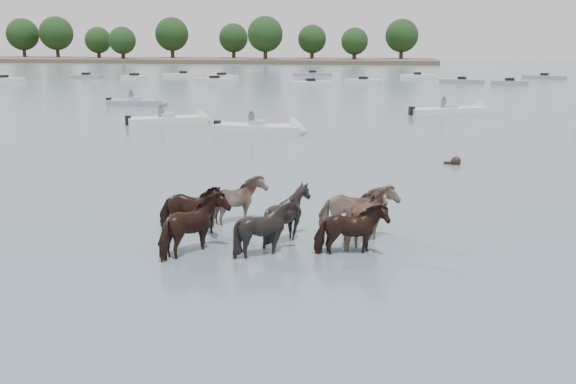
# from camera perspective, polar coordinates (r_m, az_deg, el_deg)

# --- Properties ---
(ground) EXTENTS (400.00, 400.00, 0.00)m
(ground) POSITION_cam_1_polar(r_m,az_deg,el_deg) (15.52, 4.96, -5.84)
(ground) COLOR #4B5B6C
(ground) RESTS_ON ground
(shoreline) EXTENTS (160.00, 30.00, 1.00)m
(shoreline) POSITION_cam_1_polar(r_m,az_deg,el_deg) (179.41, -13.75, 11.48)
(shoreline) COLOR #4C4233
(shoreline) RESTS_ON ground
(pony_herd) EXTENTS (6.55, 4.57, 1.64)m
(pony_herd) POSITION_cam_1_polar(r_m,az_deg,el_deg) (16.42, -0.85, -2.46)
(pony_herd) COLOR black
(pony_herd) RESTS_ON ground
(swimming_pony) EXTENTS (0.72, 0.44, 0.44)m
(swimming_pony) POSITION_cam_1_polar(r_m,az_deg,el_deg) (28.02, 14.78, 2.64)
(swimming_pony) COLOR black
(swimming_pony) RESTS_ON ground
(motorboat_a) EXTENTS (5.46, 3.88, 1.92)m
(motorboat_a) POSITION_cam_1_polar(r_m,az_deg,el_deg) (41.26, -9.74, 6.37)
(motorboat_a) COLOR silver
(motorboat_a) RESTS_ON ground
(motorboat_b) EXTENTS (5.63, 1.91, 1.92)m
(motorboat_b) POSITION_cam_1_polar(r_m,az_deg,el_deg) (36.44, -1.53, 5.66)
(motorboat_b) COLOR silver
(motorboat_b) RESTS_ON ground
(motorboat_c) EXTENTS (6.50, 4.47, 1.92)m
(motorboat_c) POSITION_cam_1_polar(r_m,az_deg,el_deg) (48.17, 15.11, 7.08)
(motorboat_c) COLOR silver
(motorboat_c) RESTS_ON ground
(motorboat_f) EXTENTS (5.24, 2.16, 1.92)m
(motorboat_f) POSITION_cam_1_polar(r_m,az_deg,el_deg) (53.89, -12.77, 7.83)
(motorboat_f) COLOR gray
(motorboat_f) RESTS_ON ground
(distant_flotilla) EXTENTS (107.07, 25.75, 0.93)m
(distant_flotilla) POSITION_cam_1_polar(r_m,az_deg,el_deg) (87.45, 9.39, 9.98)
(distant_flotilla) COLOR silver
(distant_flotilla) RESTS_ON ground
(treeline) EXTENTS (150.25, 23.47, 12.32)m
(treeline) POSITION_cam_1_polar(r_m,az_deg,el_deg) (183.31, -14.89, 13.41)
(treeline) COLOR #382619
(treeline) RESTS_ON ground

